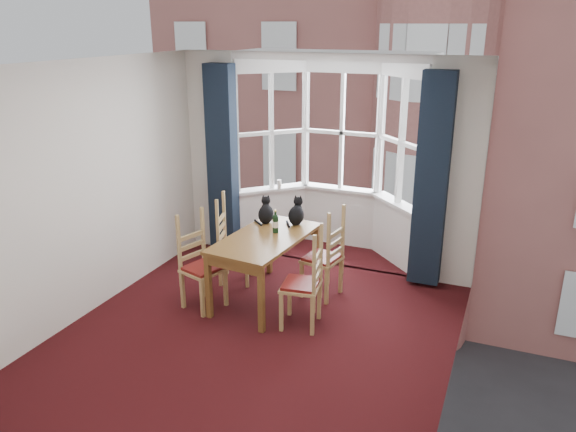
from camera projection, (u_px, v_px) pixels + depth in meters
The scene contains 21 objects.
floor at pixel (251, 342), 5.85m from camera, with size 4.50×4.50×0.00m, color black.
ceiling at pixel (244, 65), 4.93m from camera, with size 4.50×4.50×0.00m, color white.
wall_left at pixel (83, 192), 6.12m from camera, with size 4.50×4.50×0.00m, color silver.
wall_right at pixel (463, 245), 4.67m from camera, with size 4.50×4.50×0.00m, color silver.
wall_near at pixel (84, 325), 3.43m from camera, with size 4.00×4.00×0.00m, color silver.
wall_back_pier_left at pixel (214, 153), 7.95m from camera, with size 0.70×0.12×2.80m, color silver.
wall_back_pier_right at pixel (454, 176), 6.76m from camera, with size 0.70×0.12×2.80m, color silver.
bay_window at pixel (336, 155), 7.80m from camera, with size 2.76×0.94×2.80m.
curtain_left at pixel (222, 160), 7.73m from camera, with size 0.38×0.22×2.60m, color black.
curtain_right at pixel (432, 182), 6.70m from camera, with size 0.38×0.22×2.60m, color black.
dining_table at pixel (265, 244), 6.53m from camera, with size 0.92×1.52×0.80m.
chair_left_near at pixel (198, 267), 6.48m from camera, with size 0.51×0.52×0.92m.
chair_left_far at pixel (229, 246), 7.10m from camera, with size 0.50×0.51×0.92m.
chair_right_near at pixel (309, 287), 6.01m from camera, with size 0.45×0.47×0.92m.
chair_right_far at pixel (329, 261), 6.66m from camera, with size 0.47×0.48×0.92m.
cat_left at pixel (266, 213), 6.90m from camera, with size 0.26×0.29×0.35m.
cat_right at pixel (296, 214), 6.85m from camera, with size 0.21×0.28×0.36m.
wine_bottle at pixel (275, 223), 6.59m from camera, with size 0.07×0.07×0.28m.
candle_tall at pixel (279, 184), 8.10m from camera, with size 0.06×0.06×0.13m, color white.
street at pixel (474, 173), 35.97m from camera, with size 80.00×80.00×0.00m, color #333335.
tenement_building at pixel (447, 75), 17.56m from camera, with size 18.40×7.80×15.20m.
Camera 1 is at (2.31, -4.56, 3.15)m, focal length 35.00 mm.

